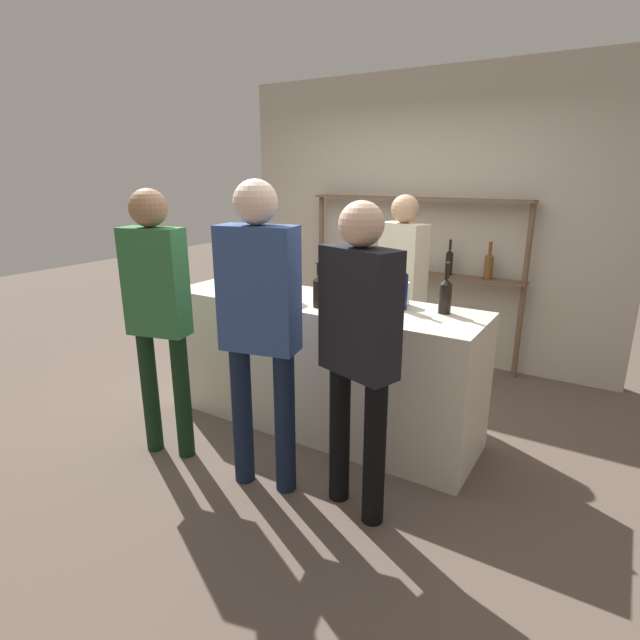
{
  "coord_description": "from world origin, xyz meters",
  "views": [
    {
      "loc": [
        1.82,
        -2.94,
        1.86
      ],
      "look_at": [
        0.0,
        0.0,
        0.83
      ],
      "focal_mm": 28.0,
      "sensor_mm": 36.0,
      "label": 1
    }
  ],
  "objects": [
    {
      "name": "customer_right",
      "position": [
        0.7,
        -0.75,
        1.03
      ],
      "size": [
        0.47,
        0.31,
        1.73
      ],
      "rotation": [
        0.0,
        0.0,
        1.26
      ],
      "color": "black",
      "rests_on": "ground_plane"
    },
    {
      "name": "server_behind_counter",
      "position": [
        0.27,
        0.85,
        1.01
      ],
      "size": [
        0.44,
        0.3,
        1.69
      ],
      "rotation": [
        0.0,
        0.0,
        -1.91
      ],
      "color": "#575347",
      "rests_on": "ground_plane"
    },
    {
      "name": "ground_plane",
      "position": [
        0.0,
        0.0,
        0.0
      ],
      "size": [
        16.0,
        16.0,
        0.0
      ],
      "primitive_type": "plane",
      "color": "brown"
    },
    {
      "name": "counter_bottle_2",
      "position": [
        0.59,
        0.08,
        1.13
      ],
      "size": [
        0.08,
        0.08,
        0.36
      ],
      "color": "#0F1956",
      "rests_on": "bar_counter"
    },
    {
      "name": "cork_jar",
      "position": [
        0.54,
        0.19,
        1.06
      ],
      "size": [
        0.1,
        0.1,
        0.16
      ],
      "color": "silver",
      "rests_on": "bar_counter"
    },
    {
      "name": "counter_bottle_3",
      "position": [
        0.86,
        0.14,
        1.11
      ],
      "size": [
        0.08,
        0.08,
        0.34
      ],
      "color": "black",
      "rests_on": "bar_counter"
    },
    {
      "name": "counter_bottle_5",
      "position": [
        -0.37,
        0.01,
        1.1
      ],
      "size": [
        0.08,
        0.08,
        0.33
      ],
      "color": "black",
      "rests_on": "bar_counter"
    },
    {
      "name": "customer_left",
      "position": [
        -0.67,
        -0.88,
        1.07
      ],
      "size": [
        0.42,
        0.26,
        1.77
      ],
      "rotation": [
        0.0,
        0.0,
        1.81
      ],
      "color": "black",
      "rests_on": "ground_plane"
    },
    {
      "name": "bar_counter",
      "position": [
        0.0,
        0.0,
        0.49
      ],
      "size": [
        2.34,
        0.67,
        0.98
      ],
      "primitive_type": "cube",
      "color": "beige",
      "rests_on": "ground_plane"
    },
    {
      "name": "counter_bottle_1",
      "position": [
        -0.79,
        0.16,
        1.11
      ],
      "size": [
        0.08,
        0.08,
        0.35
      ],
      "color": "#0F1956",
      "rests_on": "bar_counter"
    },
    {
      "name": "back_shelf",
      "position": [
        0.0,
        1.76,
        1.09
      ],
      "size": [
        2.19,
        0.18,
        1.63
      ],
      "color": "brown",
      "rests_on": "ground_plane"
    },
    {
      "name": "back_wall",
      "position": [
        0.0,
        1.94,
        1.4
      ],
      "size": [
        3.94,
        0.12,
        2.8
      ],
      "primitive_type": "cube",
      "color": "#B2A899",
      "rests_on": "ground_plane"
    },
    {
      "name": "customer_center",
      "position": [
        0.12,
        -0.83,
        1.09
      ],
      "size": [
        0.47,
        0.28,
        1.83
      ],
      "rotation": [
        0.0,
        0.0,
        1.78
      ],
      "color": "#121C33",
      "rests_on": "ground_plane"
    },
    {
      "name": "counter_bottle_4",
      "position": [
        0.28,
        0.21,
        1.11
      ],
      "size": [
        0.07,
        0.07,
        0.35
      ],
      "color": "silver",
      "rests_on": "bar_counter"
    },
    {
      "name": "counter_bottle_0",
      "position": [
        0.09,
        -0.16,
        1.1
      ],
      "size": [
        0.08,
        0.08,
        0.31
      ],
      "color": "black",
      "rests_on": "bar_counter"
    },
    {
      "name": "wine_glass",
      "position": [
        -0.36,
        0.14,
        1.1
      ],
      "size": [
        0.07,
        0.07,
        0.15
      ],
      "color": "silver",
      "rests_on": "bar_counter"
    },
    {
      "name": "ice_bucket",
      "position": [
        -0.24,
        -0.15,
        1.08
      ],
      "size": [
        0.2,
        0.2,
        0.19
      ],
      "color": "#846647",
      "rests_on": "bar_counter"
    }
  ]
}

